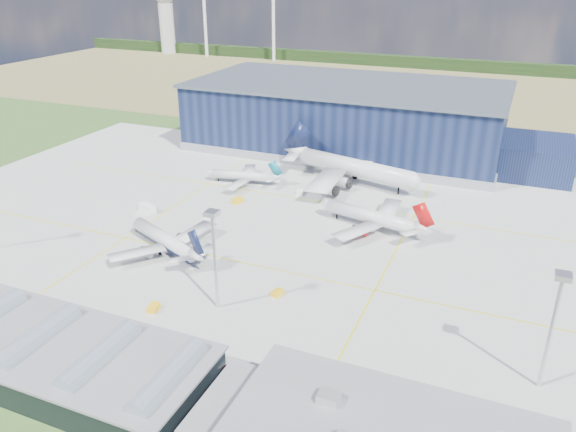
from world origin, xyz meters
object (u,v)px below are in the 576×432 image
object	(u,v)px
hangar	(354,120)
gse_cart_b	(206,215)
airliner_regional	(241,171)
gse_cart_a	(300,192)
airliner_widebody	(355,159)
gse_tug_c	(237,200)
airliner_navy	(164,232)
gse_van_a	(147,208)
gse_tug_a	(154,308)
light_mast_center	(214,244)
light_mast_east	(555,313)
airliner_red	(371,210)
gse_tug_b	(277,293)
car_a	(228,369)
car_b	(294,388)

from	to	relation	value
hangar	gse_cart_b	xyz separation A→B (m)	(-19.73, -83.82, -10.95)
airliner_regional	gse_cart_a	size ratio (longest dim) A/B	8.42
airliner_widebody	gse_tug_c	bearing A→B (deg)	-118.31
airliner_navy	gse_cart_b	bearing A→B (deg)	-63.42
airliner_widebody	gse_cart_a	distance (m)	22.70
airliner_navy	gse_van_a	world-z (taller)	airliner_navy
airliner_navy	gse_van_a	size ratio (longest dim) A/B	5.72
airliner_widebody	gse_van_a	world-z (taller)	airliner_widebody
gse_tug_a	gse_van_a	world-z (taller)	gse_van_a
light_mast_center	light_mast_east	distance (m)	65.00
light_mast_center	gse_cart_b	distance (m)	51.21
light_mast_east	gse_tug_c	distance (m)	104.67
light_mast_east	gse_cart_a	distance (m)	100.99
light_mast_east	airliner_red	distance (m)	69.41
gse_tug_b	gse_cart_a	distance (m)	61.60
gse_tug_b	gse_cart_b	distance (m)	48.66
airliner_widebody	gse_van_a	size ratio (longest dim) A/B	9.48
light_mast_center	light_mast_east	world-z (taller)	same
gse_tug_c	car_a	bearing A→B (deg)	-47.76
gse_tug_a	gse_cart_a	xyz separation A→B (m)	(4.26, 74.86, 0.04)
gse_tug_a	gse_tug_b	distance (m)	27.37
light_mast_east	gse_cart_a	bearing A→B (deg)	136.83
hangar	airliner_red	distance (m)	77.96
airliner_navy	gse_tug_c	size ratio (longest dim) A/B	9.09
gse_van_a	gse_cart_b	world-z (taller)	gse_van_a
airliner_regional	car_a	bearing A→B (deg)	105.74
light_mast_center	gse_tug_a	bearing A→B (deg)	-151.80
gse_tug_b	airliner_widebody	bearing A→B (deg)	110.43
gse_tug_c	car_b	distance (m)	87.11
hangar	airliner_regional	xyz separation A→B (m)	(-22.78, -54.80, -7.20)
gse_van_a	car_a	size ratio (longest dim) A/B	1.64
airliner_navy	gse_cart_b	size ratio (longest dim) A/B	10.63
gse_tug_a	car_b	distance (m)	39.29
airliner_regional	airliner_navy	bearing A→B (deg)	84.72
gse_tug_a	gse_tug_b	world-z (taller)	gse_tug_a
car_a	airliner_navy	bearing A→B (deg)	50.36
airliner_red	car_a	distance (m)	70.61
airliner_navy	gse_tug_c	bearing A→B (deg)	-70.12
gse_tug_b	car_b	xyz separation A→B (m)	(15.32, -27.44, 0.00)
gse_tug_a	hangar	bearing A→B (deg)	76.72
gse_cart_a	car_a	bearing A→B (deg)	-86.86
airliner_widebody	hangar	bearing A→B (deg)	121.87
airliner_regional	car_a	distance (m)	97.72
light_mast_east	airliner_navy	bearing A→B (deg)	168.78
airliner_widebody	airliner_regional	world-z (taller)	airliner_widebody
car_a	car_b	size ratio (longest dim) A/B	0.93
light_mast_east	light_mast_center	bearing A→B (deg)	180.00
light_mast_center	car_a	size ratio (longest dim) A/B	6.58
airliner_navy	gse_tug_b	world-z (taller)	airliner_navy
gse_tug_b	light_mast_east	bearing A→B (deg)	6.96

